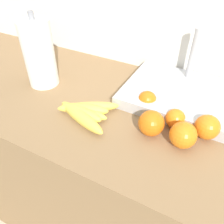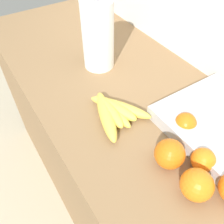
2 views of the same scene
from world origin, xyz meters
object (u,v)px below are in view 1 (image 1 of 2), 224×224
banana_bunch (84,112)px  orange_far_right (207,127)px  sink_basin (180,94)px  orange_right (175,119)px  orange_center (183,135)px  orange_front (147,100)px  paper_towel_roll (39,54)px  orange_back_right (151,123)px

banana_bunch → orange_far_right: bearing=14.1°
orange_far_right → sink_basin: bearing=128.7°
banana_bunch → orange_right: bearing=18.7°
banana_bunch → orange_center: orange_center is taller
orange_front → paper_towel_roll: paper_towel_roll is taller
orange_right → paper_towel_roll: bearing=179.0°
sink_basin → orange_center: bearing=-72.9°
orange_far_right → banana_bunch: bearing=-165.9°
banana_bunch → orange_front: 0.23m
orange_back_right → paper_towel_roll: 0.51m
orange_front → orange_center: (0.16, -0.12, 0.01)m
banana_bunch → orange_front: size_ratio=3.31×
paper_towel_roll → sink_basin: 0.55m
orange_front → orange_back_right: 0.13m
orange_back_right → sink_basin: 0.22m
paper_towel_roll → sink_basin: bearing=15.6°
banana_bunch → orange_right: 0.30m
paper_towel_roll → orange_center: bearing=-7.7°
orange_far_right → orange_right: size_ratio=1.20×
orange_far_right → orange_front: bearing=166.5°
banana_bunch → orange_center: (0.33, 0.03, 0.02)m
orange_front → sink_basin: bearing=49.5°
orange_right → orange_back_right: bearing=-131.1°
orange_far_right → paper_towel_roll: bearing=179.1°
orange_center → paper_towel_roll: paper_towel_roll is taller
orange_center → sink_basin: (-0.07, 0.23, -0.02)m
orange_back_right → orange_right: size_ratio=1.27×
banana_bunch → orange_far_right: size_ratio=2.83×
orange_far_right → orange_right: (-0.10, 0.00, -0.01)m
orange_far_right → orange_back_right: (-0.16, -0.07, 0.00)m
orange_back_right → orange_center: bearing=-2.6°
orange_front → orange_right: bearing=-23.6°
orange_back_right → banana_bunch: bearing=-172.3°
orange_front → paper_towel_roll: 0.45m
orange_far_right → sink_basin: sink_basin is taller
orange_front → banana_bunch: bearing=-139.2°
banana_bunch → orange_back_right: 0.23m
orange_far_right → orange_back_right: size_ratio=0.94×
orange_center → orange_back_right: orange_back_right is taller
banana_bunch → orange_back_right: bearing=7.7°
orange_front → orange_back_right: size_ratio=0.81×
paper_towel_roll → sink_basin: (0.52, 0.15, -0.10)m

